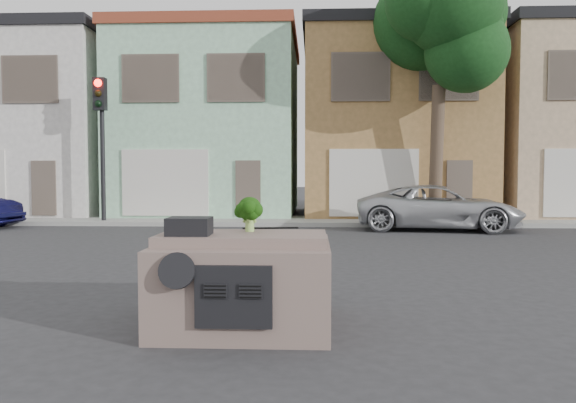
{
  "coord_description": "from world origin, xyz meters",
  "views": [
    {
      "loc": [
        0.82,
        -9.58,
        1.83
      ],
      "look_at": [
        0.36,
        0.5,
        1.3
      ],
      "focal_mm": 35.0,
      "sensor_mm": 36.0,
      "label": 1
    }
  ],
  "objects": [
    {
      "name": "tree_near",
      "position": [
        5.0,
        9.8,
        4.25
      ],
      "size": [
        4.4,
        4.0,
        8.5
      ],
      "primitive_type": "cube",
      "color": "#143C16",
      "rests_on": "ground"
    },
    {
      "name": "ground_plane",
      "position": [
        0.0,
        0.0,
        0.0
      ],
      "size": [
        120.0,
        120.0,
        0.0
      ],
      "primitive_type": "plane",
      "color": "#303033",
      "rests_on": "ground"
    },
    {
      "name": "wiper_arm",
      "position": [
        0.28,
        -2.62,
        1.13
      ],
      "size": [
        0.69,
        0.15,
        0.02
      ],
      "primitive_type": "cube",
      "rotation": [
        0.0,
        0.0,
        0.17
      ],
      "color": "black",
      "rests_on": "car_dashboard"
    },
    {
      "name": "townhouse_white",
      "position": [
        -11.0,
        14.5,
        3.77
      ],
      "size": [
        7.2,
        8.2,
        7.55
      ],
      "primitive_type": "cube",
      "color": "silver",
      "rests_on": "ground"
    },
    {
      "name": "silver_pickup",
      "position": [
        4.78,
        8.31,
        0.0
      ],
      "size": [
        5.39,
        3.02,
        1.43
      ],
      "primitive_type": "imported",
      "rotation": [
        0.0,
        0.0,
        1.44
      ],
      "color": "silver",
      "rests_on": "ground"
    },
    {
      "name": "townhouse_tan",
      "position": [
        4.0,
        14.5,
        3.77
      ],
      "size": [
        7.2,
        8.2,
        7.55
      ],
      "primitive_type": "cube",
      "color": "#9B7341",
      "rests_on": "ground"
    },
    {
      "name": "sidewalk",
      "position": [
        0.0,
        10.5,
        0.07
      ],
      "size": [
        40.0,
        3.0,
        0.15
      ],
      "primitive_type": "cube",
      "color": "gray",
      "rests_on": "ground"
    },
    {
      "name": "townhouse_beige",
      "position": [
        11.5,
        14.5,
        3.77
      ],
      "size": [
        7.2,
        8.2,
        7.55
      ],
      "primitive_type": "cube",
      "color": "tan",
      "rests_on": "ground"
    },
    {
      "name": "broccoli",
      "position": [
        0.05,
        -2.93,
        1.33
      ],
      "size": [
        0.49,
        0.49,
        0.42
      ],
      "primitive_type": "cube",
      "rotation": [
        0.0,
        0.0,
        0.81
      ],
      "color": "#123308",
      "rests_on": "car_dashboard"
    },
    {
      "name": "townhouse_mint",
      "position": [
        -3.5,
        14.5,
        3.77
      ],
      "size": [
        7.2,
        8.2,
        7.55
      ],
      "primitive_type": "cube",
      "color": "#9ED5AE",
      "rests_on": "ground"
    },
    {
      "name": "car_dashboard",
      "position": [
        0.0,
        -3.0,
        0.56
      ],
      "size": [
        2.0,
        1.8,
        1.12
      ],
      "primitive_type": "cube",
      "color": "#776159",
      "rests_on": "ground"
    },
    {
      "name": "traffic_signal",
      "position": [
        -6.5,
        9.5,
        2.55
      ],
      "size": [
        0.4,
        0.4,
        5.1
      ],
      "primitive_type": "cube",
      "color": "black",
      "rests_on": "ground"
    },
    {
      "name": "instrument_hump",
      "position": [
        -0.58,
        -3.35,
        1.22
      ],
      "size": [
        0.48,
        0.38,
        0.2
      ],
      "primitive_type": "cube",
      "color": "black",
      "rests_on": "car_dashboard"
    }
  ]
}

